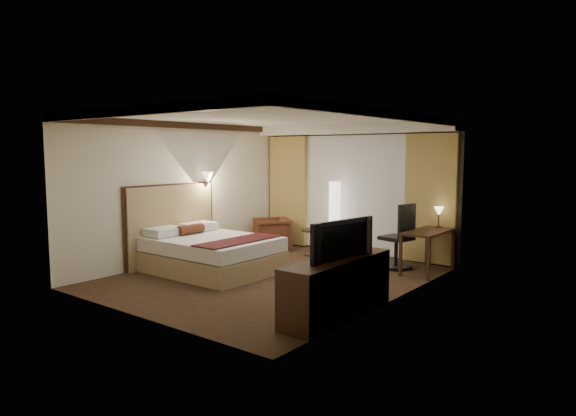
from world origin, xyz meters
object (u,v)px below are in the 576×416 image
Objects in this scene: armchair at (272,232)px; side_table at (313,242)px; office_chair at (396,236)px; floor_lamp at (335,217)px; desk at (428,251)px; dresser at (337,287)px; bed at (212,254)px; television at (336,232)px.

side_table is (1.04, 0.08, -0.11)m from armchair.
floor_lamp is at bearing 176.70° from office_chair.
floor_lamp is 1.24× the size of desk.
armchair reaches higher than dresser.
bed is at bearing -37.21° from armchair.
side_table is 2.48m from desk.
dresser is at bearing -50.28° from side_table.
side_table is 0.36× the size of floor_lamp.
dresser is at bearing -65.49° from office_chair.
desk is at bearing 17.49° from office_chair.
office_chair is at bearing -1.01° from side_table.
bed is 3.36m from office_chair.
side_table is at bearing 45.09° from armchair.
television is at bearing -57.13° from floor_lamp.
armchair is (-0.47, 2.22, 0.07)m from bed.
bed is 2.37m from side_table.
armchair is at bearing 57.53° from television.
armchair reaches higher than bed.
armchair is 1.05m from side_table.
side_table is 0.70m from floor_lamp.
office_chair reaches higher than bed.
dresser is at bearing -82.52° from television.
desk is (3.52, 0.09, -0.01)m from armchair.
armchair is at bearing -175.78° from side_table.
office_chair is at bearing -175.11° from desk.
floor_lamp is 4.18m from dresser.
bed is at bearing -142.87° from desk.
side_table is at bearing 46.86° from television.
television is (2.50, -3.04, 0.83)m from side_table.
side_table is 0.47× the size of television.
bed is 3.99× the size of side_table.
desk is at bearing 7.85° from television.
floor_lamp is at bearing 169.37° from desk.
armchair is 2.95m from office_chair.
side_table is (0.57, 2.30, -0.05)m from bed.
bed is 1.80× the size of office_chair.
television is at bearing 0.92° from armchair.
office_chair is 1.03× the size of television.
dresser is at bearing -89.06° from desk.
floor_lamp is 0.78× the size of dresser.
floor_lamp is 4.16m from television.
desk is at bearing 42.39° from armchair.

